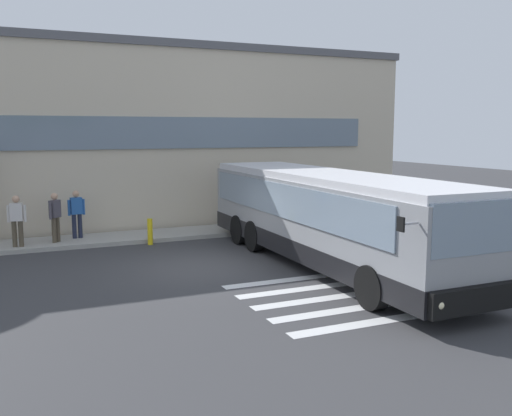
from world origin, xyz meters
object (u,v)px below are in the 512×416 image
bus_main_foreground (327,220)px  passenger_near_column (17,217)px  passenger_by_doorway (55,215)px  safety_bollard_yellow (150,232)px  passenger_at_curb_edge (77,212)px

bus_main_foreground → passenger_near_column: (-8.17, 5.68, -0.22)m
passenger_by_doorway → bus_main_foreground: bearing=-40.5°
bus_main_foreground → safety_bollard_yellow: 6.46m
passenger_near_column → safety_bollard_yellow: size_ratio=1.86×
passenger_by_doorway → passenger_at_curb_edge: size_ratio=1.00×
bus_main_foreground → passenger_at_curb_edge: 8.96m
passenger_at_curb_edge → passenger_by_doorway: bearing=-148.4°
passenger_at_curb_edge → safety_bollard_yellow: size_ratio=1.86×
passenger_by_doorway → safety_bollard_yellow: 3.19m
passenger_near_column → passenger_at_curb_edge: same height
passenger_at_curb_edge → safety_bollard_yellow: (2.24, -1.43, -0.63)m
bus_main_foreground → passenger_by_doorway: (-6.99, 5.96, -0.26)m
passenger_at_curb_edge → safety_bollard_yellow: bearing=-32.5°
passenger_near_column → safety_bollard_yellow: 4.27m
bus_main_foreground → passenger_near_column: 9.95m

